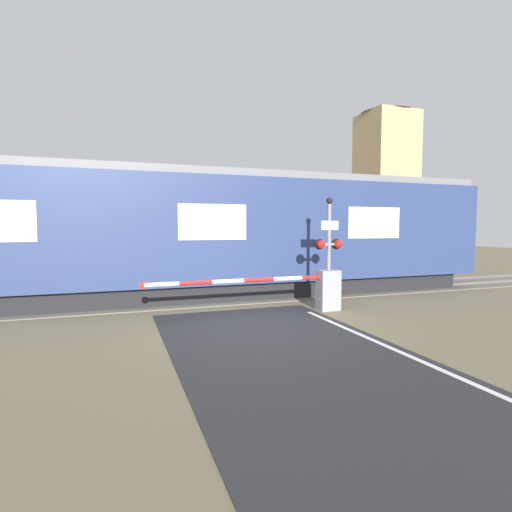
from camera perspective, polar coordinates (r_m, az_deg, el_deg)
The scene contains 6 objects.
ground_plane at distance 9.66m, azimuth -0.20°, elevation -10.12°, with size 80.00×80.00×0.00m, color #6B6047.
track_bed at distance 13.68m, azimuth -6.17°, elevation -5.81°, with size 36.00×3.20×0.13m.
train at distance 13.41m, azimuth -7.53°, elevation 3.11°, with size 20.85×2.78×4.20m.
crossing_barrier at distance 11.45m, azimuth 8.38°, elevation -4.61°, with size 5.50×0.44×1.15m.
signal_post at distance 11.75m, azimuth 10.39°, elevation 1.42°, with size 0.86×0.26×3.23m.
distant_building at distance 43.91m, azimuth 18.00°, elevation 10.57°, with size 5.38×5.38×14.76m.
Camera 1 is at (-3.10, -8.84, 2.38)m, focal length 28.00 mm.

